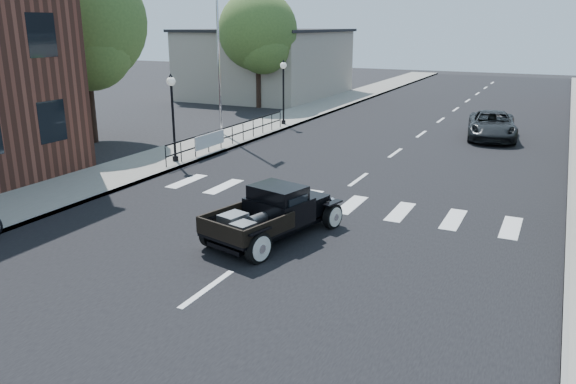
% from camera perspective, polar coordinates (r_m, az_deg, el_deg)
% --- Properties ---
extents(ground, '(120.00, 120.00, 0.00)m').
position_cam_1_polar(ground, '(14.91, -1.73, -5.24)').
color(ground, black).
rests_on(ground, ground).
extents(road, '(14.00, 80.00, 0.02)m').
position_cam_1_polar(road, '(28.53, 12.47, 5.06)').
color(road, black).
rests_on(road, ground).
extents(road_markings, '(12.00, 60.00, 0.06)m').
position_cam_1_polar(road_markings, '(23.81, 9.54, 2.93)').
color(road_markings, silver).
rests_on(road_markings, ground).
extents(sidewalk_left, '(3.00, 80.00, 0.15)m').
position_cam_1_polar(sidewalk_left, '(31.55, -2.75, 6.64)').
color(sidewalk_left, gray).
rests_on(sidewalk_left, ground).
extents(low_building_left, '(10.00, 12.00, 5.00)m').
position_cam_1_polar(low_building_left, '(45.70, -2.11, 12.83)').
color(low_building_left, '#ACA090').
rests_on(low_building_left, ground).
extents(railing, '(0.08, 10.00, 1.00)m').
position_cam_1_polar(railing, '(26.60, -5.68, 5.95)').
color(railing, black).
rests_on(railing, sidewalk_left).
extents(banner, '(0.04, 2.20, 0.60)m').
position_cam_1_polar(banner, '(24.95, -7.92, 4.69)').
color(banner, silver).
rests_on(banner, sidewalk_left).
extents(lamp_post_b, '(0.36, 0.36, 3.54)m').
position_cam_1_polar(lamp_post_b, '(23.31, -11.59, 7.35)').
color(lamp_post_b, black).
rests_on(lamp_post_b, sidewalk_left).
extents(lamp_post_c, '(0.36, 0.36, 3.54)m').
position_cam_1_polar(lamp_post_c, '(31.75, -0.47, 10.09)').
color(lamp_post_c, black).
rests_on(lamp_post_c, sidewalk_left).
extents(flagpole, '(0.12, 0.12, 11.59)m').
position_cam_1_polar(flagpole, '(28.85, -7.19, 17.31)').
color(flagpole, silver).
rests_on(flagpole, sidewalk_left).
extents(big_tree_near, '(5.87, 5.87, 8.61)m').
position_cam_1_polar(big_tree_near, '(28.80, -19.84, 13.23)').
color(big_tree_near, '#425E28').
rests_on(big_tree_near, ground).
extents(big_tree_far, '(5.31, 5.31, 7.80)m').
position_cam_1_polar(big_tree_far, '(39.16, -3.06, 14.23)').
color(big_tree_far, '#425E28').
rests_on(big_tree_far, ground).
extents(hotrod_pickup, '(2.94, 4.60, 1.47)m').
position_cam_1_polar(hotrod_pickup, '(15.01, -1.50, -2.09)').
color(hotrod_pickup, black).
rests_on(hotrod_pickup, ground).
extents(second_car, '(2.93, 5.15, 1.36)m').
position_cam_1_polar(second_car, '(30.17, 20.01, 6.36)').
color(second_car, black).
rests_on(second_car, ground).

